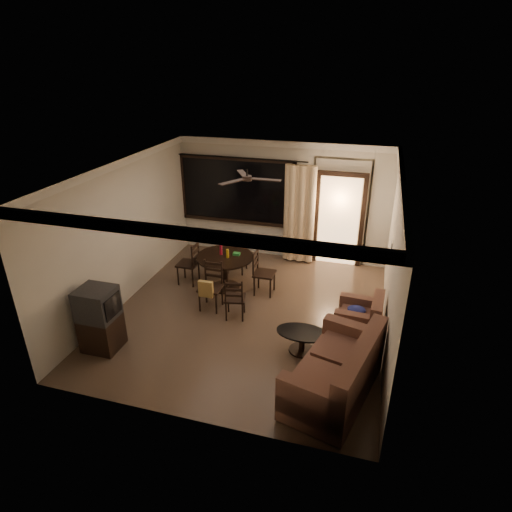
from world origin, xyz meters
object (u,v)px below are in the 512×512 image
(dining_chair_east, at_px, (264,281))
(dining_table, at_px, (225,263))
(tv_cabinet, at_px, (100,319))
(armchair, at_px, (361,320))
(side_chair, at_px, (235,305))
(coffee_table, at_px, (302,338))
(dining_chair_west, at_px, (189,271))
(dining_chair_south, at_px, (211,295))
(dining_chair_north, at_px, (237,260))
(sofa, at_px, (338,374))

(dining_chair_east, bearing_deg, dining_table, 89.92)
(tv_cabinet, xyz_separation_m, armchair, (4.15, 1.55, -0.25))
(side_chair, bearing_deg, coffee_table, 142.78)
(dining_chair_west, distance_m, dining_chair_south, 1.20)
(dining_chair_north, bearing_deg, tv_cabinet, 68.41)
(dining_chair_west, xyz_separation_m, dining_chair_south, (0.84, -0.85, 0.02))
(dining_chair_south, xyz_separation_m, dining_chair_north, (-0.01, 1.64, -0.02))
(side_chair, bearing_deg, dining_chair_south, -28.21)
(sofa, height_order, coffee_table, sofa)
(dining_chair_east, height_order, sofa, sofa)
(tv_cabinet, bearing_deg, dining_chair_east, 49.73)
(armchair, height_order, coffee_table, armchair)
(dining_chair_north, xyz_separation_m, sofa, (2.63, -3.37, 0.10))
(dining_chair_south, relative_size, sofa, 0.48)
(dining_chair_east, distance_m, dining_chair_south, 1.20)
(dining_chair_west, distance_m, coffee_table, 3.26)
(dining_chair_east, bearing_deg, dining_chair_south, 135.70)
(sofa, distance_m, armchair, 1.63)
(dining_table, xyz_separation_m, sofa, (2.63, -2.58, -0.20))
(tv_cabinet, xyz_separation_m, sofa, (3.92, -0.07, -0.18))
(coffee_table, bearing_deg, armchair, 38.89)
(coffee_table, bearing_deg, side_chair, 154.28)
(dining_chair_east, distance_m, tv_cabinet, 3.31)
(dining_chair_south, xyz_separation_m, side_chair, (0.55, -0.17, -0.05))
(dining_chair_west, relative_size, side_chair, 1.11)
(sofa, bearing_deg, dining_table, 150.09)
(dining_chair_south, xyz_separation_m, armchair, (2.85, -0.11, 0.01))
(dining_chair_west, xyz_separation_m, tv_cabinet, (-0.45, -2.51, 0.28))
(dining_chair_west, bearing_deg, dining_chair_east, 90.00)
(armchair, bearing_deg, dining_table, 164.83)
(sofa, bearing_deg, side_chair, 157.66)
(sofa, xyz_separation_m, armchair, (0.23, 1.61, -0.06))
(dining_table, distance_m, dining_chair_east, 0.89)
(dining_chair_east, distance_m, dining_chair_north, 1.15)
(dining_chair_north, relative_size, coffee_table, 1.09)
(dining_chair_south, height_order, sofa, sofa)
(side_chair, bearing_deg, armchair, 169.86)
(dining_table, bearing_deg, side_chair, -61.50)
(tv_cabinet, xyz_separation_m, side_chair, (1.85, 1.49, -0.31))
(dining_chair_north, distance_m, coffee_table, 3.16)
(dining_chair_east, distance_m, sofa, 3.15)
(dining_chair_east, bearing_deg, dining_chair_west, 90.00)
(dining_table, bearing_deg, dining_chair_east, 0.22)
(sofa, bearing_deg, dining_chair_west, 157.97)
(dining_chair_north, relative_size, tv_cabinet, 0.85)
(dining_chair_west, relative_size, coffee_table, 1.09)
(dining_chair_east, xyz_separation_m, side_chair, (-0.28, -1.03, -0.03))
(sofa, distance_m, coffee_table, 1.12)
(dining_chair_north, bearing_deg, side_chair, 106.95)
(dining_chair_west, height_order, armchair, dining_chair_west)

